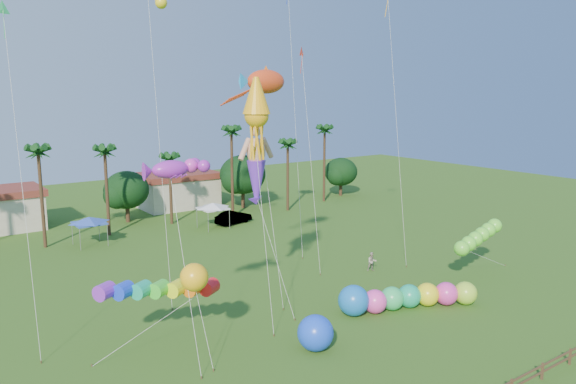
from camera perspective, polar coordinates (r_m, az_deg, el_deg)
ground at (r=34.86m, az=10.16°, el=-17.18°), size 160.00×160.00×0.00m
tree_line at (r=71.20m, az=-13.88°, el=0.51°), size 69.46×8.91×11.00m
buildings_row at (r=75.11m, az=-20.26°, el=-1.10°), size 35.00×7.00×4.00m
tent_row at (r=61.30m, az=-19.39°, el=-2.79°), size 31.00×4.00×0.60m
car_b at (r=68.55m, az=-5.55°, el=-2.58°), size 5.08×2.79×1.59m
spectator_b at (r=51.21m, az=8.52°, el=-7.02°), size 1.04×0.96×1.73m
caterpillar_inflatable at (r=42.97m, az=11.61°, el=-10.43°), size 10.65×5.72×2.24m
blue_ball at (r=35.97m, az=2.81°, el=-14.11°), size 2.28×2.28×2.28m
rainbow_tube at (r=36.36m, az=-10.63°, el=-10.06°), size 9.41×3.62×3.97m
green_worm at (r=48.94m, az=17.23°, el=-5.49°), size 11.00×2.72×3.84m
orange_ball_kite at (r=33.25m, az=-9.51°, el=-8.55°), size 1.68×2.36×6.17m
merman_kite at (r=41.83m, az=-3.24°, el=2.18°), size 2.84×6.18×12.97m
fish_kite at (r=43.48m, az=-2.25°, el=11.14°), size 5.06×5.48×17.66m
squid_kite at (r=37.92m, az=-3.21°, el=7.76°), size 2.30×4.41×16.99m
lobster_kite at (r=33.37m, az=-11.84°, el=2.26°), size 3.99×4.94×12.23m
delta_kite_red at (r=51.83m, az=1.44°, el=13.52°), size 2.02×5.17×19.91m
delta_kite_green at (r=39.06m, az=-26.90°, el=15.39°), size 1.05×5.00×21.31m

